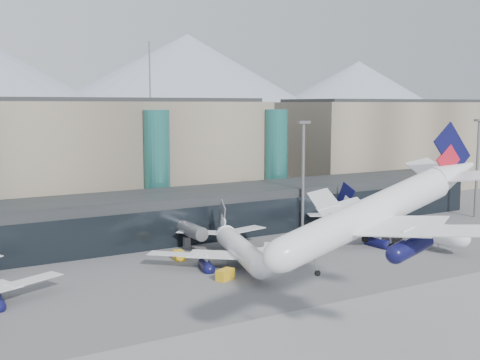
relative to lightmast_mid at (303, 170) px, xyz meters
name	(u,v)px	position (x,y,z in m)	size (l,w,h in m)	color
ground	(334,318)	(-30.00, -48.00, -14.42)	(900.00, 900.00, 0.00)	#515154
runway_strip	(416,357)	(-30.00, -63.00, -14.40)	(400.00, 40.00, 0.04)	slate
runway_markings	(416,357)	(-30.00, -63.00, -14.37)	(128.00, 1.00, 0.02)	gold
concourse	(165,216)	(-30.02, 9.73, -9.45)	(170.00, 27.00, 10.00)	black
terminal_main	(16,162)	(-55.00, 42.00, 1.03)	(130.00, 30.00, 31.00)	gray
terminal_east	(383,145)	(65.00, 42.00, 1.03)	(70.00, 30.00, 31.00)	gray
teal_towers	(76,172)	(-44.99, 26.01, -0.41)	(116.40, 19.40, 46.00)	#276E69
lightmast_mid	(303,170)	(0.00, 0.00, 0.00)	(3.00, 1.20, 25.60)	slate
lightmast_right	(477,162)	(50.00, -8.00, 0.00)	(3.00, 1.20, 25.60)	slate
hero_jet	(386,201)	(-30.41, -57.80, 3.43)	(33.50, 34.52, 11.12)	white
jet_parked_mid	(237,240)	(-26.63, -15.63, -10.15)	(33.72, 35.13, 11.28)	white
jet_parked_right	(389,218)	(11.90, -15.42, -9.68)	(38.85, 38.12, 12.53)	white
veh_b	(179,255)	(-35.19, -8.41, -13.57)	(2.94, 1.81, 1.69)	gold
veh_c	(259,259)	(-23.97, -18.99, -13.36)	(3.81, 2.01, 2.12)	#545459
veh_d	(319,231)	(1.65, -3.98, -13.59)	(2.88, 1.55, 1.65)	silver
veh_e	(402,230)	(18.72, -12.91, -13.55)	(3.07, 1.74, 1.74)	gold
veh_g	(270,246)	(-15.60, -9.99, -13.77)	(2.21, 1.29, 1.29)	silver
veh_h	(225,275)	(-34.03, -24.44, -13.52)	(3.26, 1.72, 1.80)	gold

